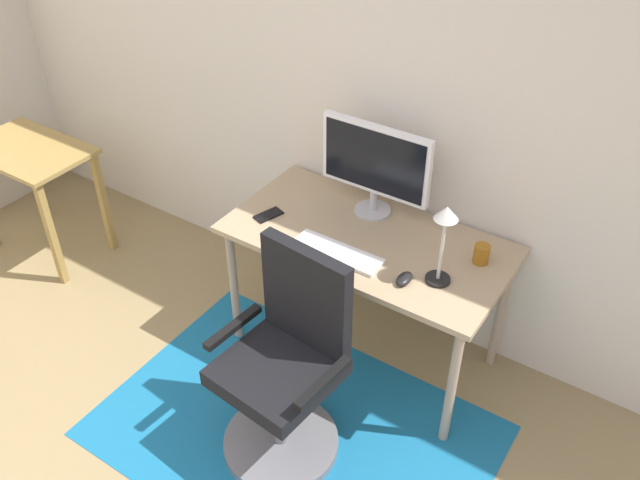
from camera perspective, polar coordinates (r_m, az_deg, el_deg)
name	(u,v)px	position (r m, az deg, el deg)	size (l,w,h in m)	color
wall_back	(380,85)	(3.31, 5.01, 12.81)	(6.00, 0.10, 2.60)	beige
area_rug	(294,430)	(3.33, -2.21, -15.65)	(1.77, 1.22, 0.01)	#176490
desk	(366,250)	(3.24, 3.91, -0.86)	(1.34, 0.69, 0.74)	tan
monitor	(375,163)	(3.23, 4.65, 6.47)	(0.56, 0.18, 0.47)	#B2B2B7
keyboard	(337,252)	(3.09, 1.47, -1.03)	(0.43, 0.13, 0.02)	white
computer_mouse	(404,279)	(2.95, 7.06, -3.24)	(0.06, 0.10, 0.03)	black
coffee_cup	(481,254)	(3.10, 13.36, -1.14)	(0.07, 0.07, 0.09)	#945C15
cell_phone	(268,215)	(3.34, -4.34, 2.10)	(0.07, 0.14, 0.01)	black
desk_lamp	(444,230)	(2.83, 10.37, 0.79)	(0.11, 0.11, 0.39)	black
office_chair	(286,376)	(2.98, -2.84, -11.33)	(0.56, 0.53, 1.03)	slate
side_table	(33,168)	(4.36, -22.92, 5.56)	(0.73, 0.47, 0.71)	olive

